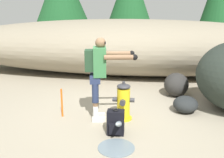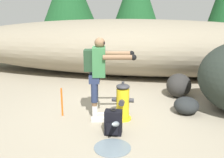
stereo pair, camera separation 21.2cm
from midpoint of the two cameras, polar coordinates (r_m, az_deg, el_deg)
ground_plane at (r=5.35m, az=0.45°, el=-8.80°), size 56.00×56.00×0.04m
dirt_embankment at (r=8.83m, az=4.83°, el=7.05°), size 13.50×3.20×1.86m
fire_hydrant at (r=5.16m, az=3.58°, el=-5.17°), size 0.44×0.39×0.79m
hydrant_water_jet at (r=4.51m, az=2.29°, el=-11.25°), size 0.60×1.30×0.52m
utility_worker at (r=4.96m, az=-1.77°, el=2.21°), size 1.03×0.64×1.65m
spare_backpack at (r=4.61m, az=1.64°, el=-9.65°), size 0.31×0.30×0.47m
boulder_mid at (r=6.80m, az=15.41°, el=-1.33°), size 0.71×0.85×0.59m
boulder_outlier at (r=5.76m, az=17.14°, el=-5.61°), size 0.60×0.62×0.35m
survey_stake at (r=5.42m, az=-9.91°, el=-5.06°), size 0.04×0.04×0.60m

